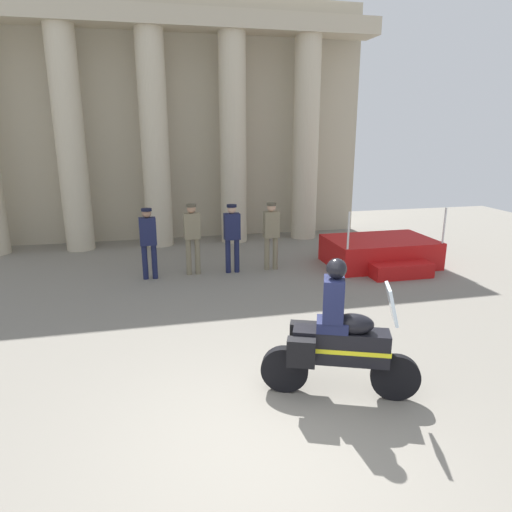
% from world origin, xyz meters
% --- Properties ---
extents(ground_plane, '(28.00, 28.00, 0.00)m').
position_xyz_m(ground_plane, '(0.00, 0.00, 0.00)').
color(ground_plane, gray).
extents(colonnade_backdrop, '(13.46, 1.65, 7.33)m').
position_xyz_m(colonnade_backdrop, '(-0.90, 10.31, 3.78)').
color(colonnade_backdrop, '#B6AB91').
rests_on(colonnade_backdrop, ground_plane).
extents(reviewing_stand, '(2.72, 2.27, 1.60)m').
position_xyz_m(reviewing_stand, '(4.66, 6.21, 0.34)').
color(reviewing_stand, '#B71414').
rests_on(reviewing_stand, ground_plane).
extents(officer_in_row_0, '(0.39, 0.24, 1.70)m').
position_xyz_m(officer_in_row_0, '(-1.23, 6.43, 1.00)').
color(officer_in_row_0, '#191E42').
rests_on(officer_in_row_0, ground_plane).
extents(officer_in_row_1, '(0.39, 0.24, 1.74)m').
position_xyz_m(officer_in_row_1, '(-0.19, 6.54, 1.03)').
color(officer_in_row_1, '#7A7056').
rests_on(officer_in_row_1, ground_plane).
extents(officer_in_row_2, '(0.39, 0.24, 1.70)m').
position_xyz_m(officer_in_row_2, '(0.77, 6.49, 1.00)').
color(officer_in_row_2, '#191E42').
rests_on(officer_in_row_2, ground_plane).
extents(officer_in_row_3, '(0.39, 0.24, 1.70)m').
position_xyz_m(officer_in_row_3, '(1.77, 6.51, 1.00)').
color(officer_in_row_3, '#7A7056').
rests_on(officer_in_row_3, ground_plane).
extents(motorcycle_with_rider, '(1.99, 1.01, 1.90)m').
position_xyz_m(motorcycle_with_rider, '(1.12, 0.80, 0.79)').
color(motorcycle_with_rider, black).
rests_on(motorcycle_with_rider, ground_plane).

